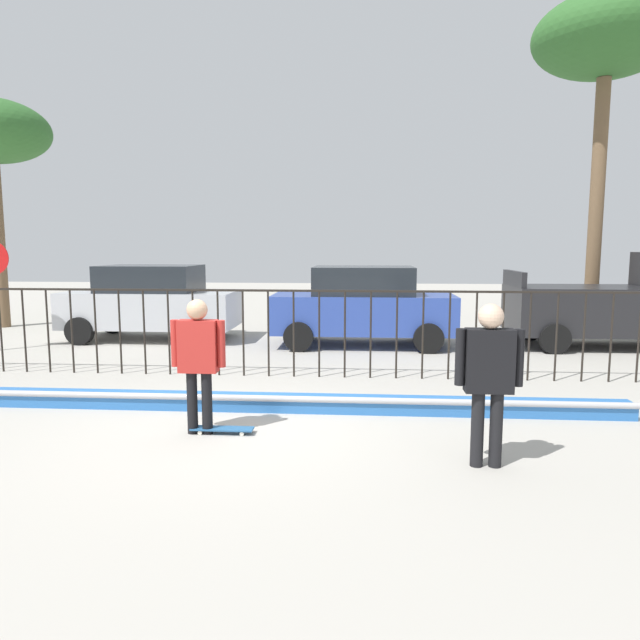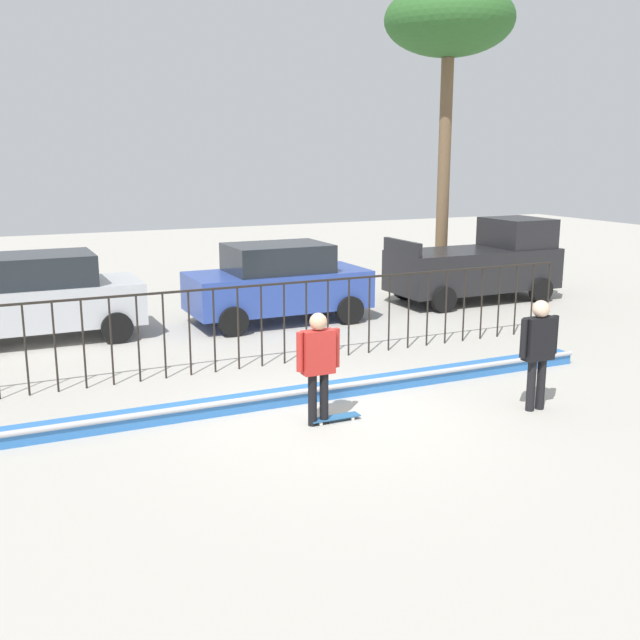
% 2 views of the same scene
% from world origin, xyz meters
% --- Properties ---
extents(ground_plane, '(60.00, 60.00, 0.00)m').
position_xyz_m(ground_plane, '(0.00, 0.00, 0.00)').
color(ground_plane, '#ADA89E').
extents(bowl_coping_ledge, '(11.00, 0.40, 0.27)m').
position_xyz_m(bowl_coping_ledge, '(0.00, 0.93, 0.12)').
color(bowl_coping_ledge, '#2D6BB7').
rests_on(bowl_coping_ledge, ground).
extents(perimeter_fence, '(14.04, 0.04, 1.60)m').
position_xyz_m(perimeter_fence, '(0.00, 3.14, 1.00)').
color(perimeter_fence, black).
rests_on(perimeter_fence, ground).
extents(skateboarder, '(0.70, 0.26, 1.72)m').
position_xyz_m(skateboarder, '(-0.34, -0.17, 1.03)').
color(skateboarder, black).
rests_on(skateboarder, ground).
extents(skateboard, '(0.80, 0.20, 0.07)m').
position_xyz_m(skateboard, '(-0.06, -0.16, 0.06)').
color(skateboard, '#26598C').
rests_on(skateboard, ground).
extents(camera_operator, '(0.72, 0.27, 1.78)m').
position_xyz_m(camera_operator, '(3.08, -1.03, 1.07)').
color(camera_operator, black).
rests_on(camera_operator, ground).
extents(parked_car_silver, '(4.30, 2.12, 1.90)m').
position_xyz_m(parked_car_silver, '(-3.67, 7.09, 0.97)').
color(parked_car_silver, '#B7BABF').
rests_on(parked_car_silver, ground).
extents(parked_car_blue, '(4.30, 2.12, 1.90)m').
position_xyz_m(parked_car_blue, '(1.73, 6.62, 0.97)').
color(parked_car_blue, '#2D479E').
rests_on(parked_car_blue, ground).
extents(pickup_truck, '(4.70, 2.12, 2.24)m').
position_xyz_m(pickup_truck, '(7.81, 6.78, 1.04)').
color(pickup_truck, black).
rests_on(pickup_truck, ground).
extents(palm_tree_tall, '(3.65, 3.65, 8.67)m').
position_xyz_m(palm_tree_tall, '(7.81, 8.70, 7.53)').
color(palm_tree_tall, brown).
rests_on(palm_tree_tall, ground).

